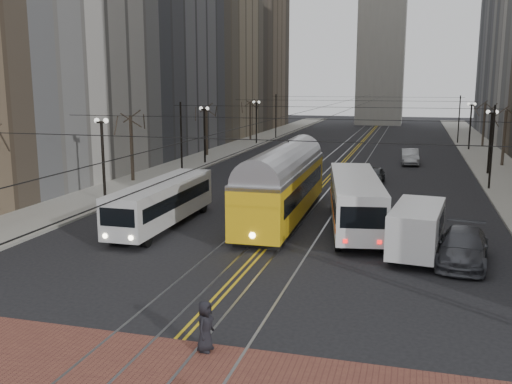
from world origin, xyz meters
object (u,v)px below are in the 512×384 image
Objects in this scene: streetcar at (283,191)px; sedan_grey at (374,175)px; rear_bus at (355,203)px; cargo_van at (417,231)px; sedan_silver at (410,157)px; transit_bus at (163,205)px; sedan_parked at (463,247)px; pedestrian_a at (205,326)px.

sedan_grey is (4.50, 14.25, -1.06)m from streetcar.
streetcar is at bearing 154.68° from rear_bus.
cargo_van reaches higher than sedan_silver.
transit_bus is 16.49m from sedan_parked.
cargo_van is at bearing -8.23° from transit_bus.
pedestrian_a is (-2.90, -32.15, 0.14)m from sedan_grey.
sedan_parked is (10.00, -6.40, -0.98)m from streetcar.
cargo_van reaches higher than pedestrian_a.
cargo_van is at bearing -23.93° from pedestrian_a.
pedestrian_a reaches higher than sedan_parked.
pedestrian_a is at bearing -111.02° from cargo_van.
sedan_grey is at bearing -105.39° from sedan_silver.
sedan_grey is 0.76× the size of sedan_parked.
sedan_parked is at bearing -72.53° from sedan_grey.
streetcar is 18.00m from pedestrian_a.
rear_bus reaches higher than sedan_silver.
rear_bus reaches higher than pedestrian_a.
rear_bus reaches higher than cargo_van.
rear_bus is at bearing -17.15° from streetcar.
transit_bus is 2.60× the size of sedan_grey.
pedestrian_a is (-8.40, -11.50, 0.05)m from sedan_parked.
sedan_grey is at bearing 71.26° from streetcar.
transit_bus is 33.61m from sedan_silver.
rear_bus is 7.06× the size of pedestrian_a.
streetcar is 1.29× the size of rear_bus.
cargo_van is at bearing -62.47° from rear_bus.
sedan_silver is at bearing 97.68° from cargo_van.
sedan_parked is (5.50, -5.12, -0.73)m from rear_bus.
sedan_grey is at bearing -1.51° from pedestrian_a.
rear_bus is (4.50, -1.29, -0.25)m from streetcar.
streetcar is 27.91m from sedan_silver.
cargo_van is 20.36m from sedan_grey.
cargo_van is at bearing -77.80° from sedan_grey.
pedestrian_a is at bearing -86.10° from streetcar.
pedestrian_a is (-6.31, -12.08, -0.40)m from cargo_van.
cargo_van is at bearing -37.56° from streetcar.
rear_bus reaches higher than sedan_parked.
rear_bus is at bearing -6.27° from pedestrian_a.
sedan_silver is at bearing 75.03° from rear_bus.
transit_bus is at bearing 178.54° from cargo_van.
sedan_grey is 12.99m from sedan_silver.
streetcar is (6.28, 3.82, 0.43)m from transit_bus.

